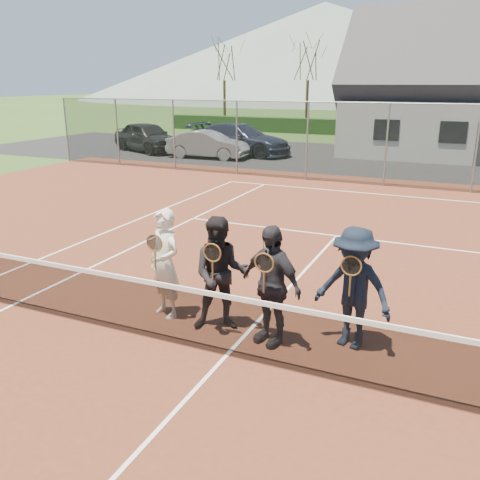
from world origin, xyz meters
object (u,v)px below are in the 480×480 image
Objects in this scene: tennis_net at (226,323)px; player_d at (353,288)px; car_c at (240,139)px; car_a at (147,137)px; player_a at (165,264)px; player_c at (271,285)px; car_b at (208,145)px; player_b at (221,274)px.

player_d is (1.52, 1.02, 0.38)m from tennis_net.
car_a is at bearing 105.13° from car_c.
player_a is at bearing -153.60° from car_c.
player_c is (1.87, -0.14, -0.00)m from player_a.
car_a is at bearing 75.56° from car_b.
player_b and player_d have the same top height.
car_b is at bearing -77.80° from car_a.
player_b is (7.93, -18.32, 0.10)m from car_c.
tennis_net is 6.49× the size of player_b.
car_b is (4.27, -0.93, -0.13)m from car_a.
player_b is 1.98m from player_d.
player_b is at bearing -2.67° from player_a.
tennis_net is at bearing -153.78° from car_b.
tennis_net is 1.87m from player_d.
car_b is at bearing 118.26° from player_b.
player_c is at bearing -161.82° from player_d.
player_d is (10.85, -16.26, 0.23)m from car_b.
car_a is 21.21m from player_a.
tennis_net is (13.60, -18.21, -0.27)m from car_a.
car_c is at bearing -30.10° from car_b.
tennis_net is 6.49× the size of player_d.
car_c reaches higher than car_a.
car_a is 22.88m from player_d.
car_a is at bearing 124.85° from player_a.
tennis_net is (9.33, -17.28, -0.15)m from car_b.
player_d is at bearing -145.57° from car_c.
car_b is 18.77m from player_b.
car_a is at bearing 126.76° from tennis_net.
player_b is at bearing 173.62° from player_c.
player_a is 3.00m from player_d.
car_b is 2.31× the size of player_d.
car_c is 3.13× the size of player_c.
player_d reaches higher than car_c.
car_b is at bearing 118.38° from tennis_net.
player_c is at bearing -116.94° from car_a.
car_c is at bearing 118.73° from player_d.
car_c reaches higher than tennis_net.
car_c is 0.48× the size of tennis_net.
car_c is 20.40m from player_c.
car_c is 19.54m from player_a.
car_a is at bearing 131.33° from player_d.
player_a is at bearing -156.66° from car_b.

